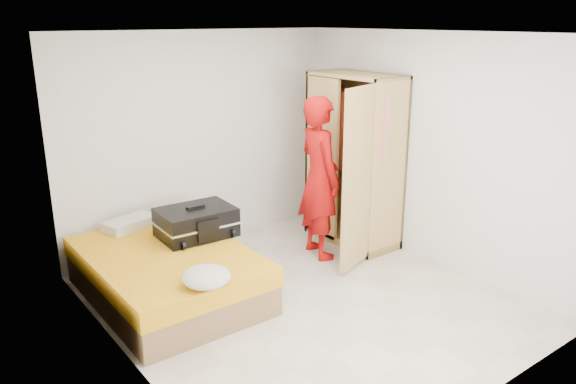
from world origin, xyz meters
TOP-DOWN VIEW (x-y plane):
  - room at (0.00, 0.00)m, footprint 4.00×4.02m
  - bed at (-1.05, 0.90)m, footprint 1.42×2.02m
  - wardrobe at (1.45, 0.85)m, footprint 1.15×1.36m
  - person at (0.87, 0.81)m, footprint 0.58×0.77m
  - suitcase at (-0.60, 1.09)m, footprint 0.81×0.62m
  - round_cushion at (-1.09, 0.00)m, footprint 0.42×0.42m
  - pillow at (-1.07, 1.75)m, footprint 0.62×0.42m

SIDE VIEW (x-z plane):
  - bed at x=-1.05m, z-range 0.00..0.50m
  - pillow at x=-1.07m, z-range 0.50..0.60m
  - round_cushion at x=-1.09m, z-range 0.50..0.66m
  - suitcase at x=-0.60m, z-range 0.48..0.82m
  - person at x=0.87m, z-range 0.00..1.90m
  - wardrobe at x=1.45m, z-range -0.05..2.05m
  - room at x=0.00m, z-range 0.00..2.60m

